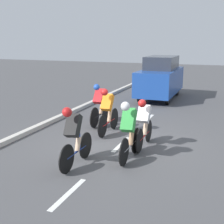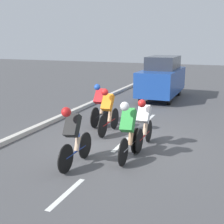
{
  "view_description": "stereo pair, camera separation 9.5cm",
  "coord_description": "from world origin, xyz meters",
  "px_view_note": "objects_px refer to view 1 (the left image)",
  "views": [
    {
      "loc": [
        -2.85,
        8.17,
        3.02
      ],
      "look_at": [
        0.29,
        -0.02,
        0.95
      ],
      "focal_mm": 50.0,
      "sensor_mm": 36.0,
      "label": 1
    },
    {
      "loc": [
        -2.93,
        8.13,
        3.02
      ],
      "look_at": [
        0.29,
        -0.02,
        0.95
      ],
      "focal_mm": 50.0,
      "sensor_mm": 36.0,
      "label": 2
    }
  ],
  "objects_px": {
    "cyclist_green": "(129,129)",
    "cyclist_red": "(100,104)",
    "cyclist_orange": "(108,110)",
    "cyclist_black": "(74,135)",
    "support_car": "(160,78)",
    "cyclist_white": "(144,122)"
  },
  "relations": [
    {
      "from": "cyclist_green",
      "to": "cyclist_black",
      "type": "height_order",
      "value": "cyclist_green"
    },
    {
      "from": "cyclist_red",
      "to": "cyclist_white",
      "type": "height_order",
      "value": "cyclist_red"
    },
    {
      "from": "cyclist_orange",
      "to": "cyclist_black",
      "type": "height_order",
      "value": "cyclist_orange"
    },
    {
      "from": "cyclist_red",
      "to": "cyclist_white",
      "type": "relative_size",
      "value": 1.07
    },
    {
      "from": "support_car",
      "to": "cyclist_orange",
      "type": "bearing_deg",
      "value": 87.74
    },
    {
      "from": "cyclist_white",
      "to": "cyclist_black",
      "type": "xyz_separation_m",
      "value": [
        1.21,
        1.87,
        0.04
      ]
    },
    {
      "from": "cyclist_black",
      "to": "support_car",
      "type": "bearing_deg",
      "value": -90.1
    },
    {
      "from": "cyclist_white",
      "to": "cyclist_red",
      "type": "bearing_deg",
      "value": -40.4
    },
    {
      "from": "cyclist_red",
      "to": "support_car",
      "type": "distance_m",
      "value": 5.79
    },
    {
      "from": "cyclist_orange",
      "to": "cyclist_black",
      "type": "relative_size",
      "value": 1.05
    },
    {
      "from": "cyclist_white",
      "to": "support_car",
      "type": "height_order",
      "value": "support_car"
    },
    {
      "from": "cyclist_red",
      "to": "support_car",
      "type": "height_order",
      "value": "support_car"
    },
    {
      "from": "cyclist_red",
      "to": "cyclist_orange",
      "type": "bearing_deg",
      "value": 126.5
    },
    {
      "from": "cyclist_orange",
      "to": "cyclist_green",
      "type": "distance_m",
      "value": 2.33
    },
    {
      "from": "cyclist_black",
      "to": "cyclist_red",
      "type": "bearing_deg",
      "value": -76.06
    },
    {
      "from": "cyclist_orange",
      "to": "support_car",
      "type": "bearing_deg",
      "value": -92.26
    },
    {
      "from": "cyclist_green",
      "to": "cyclist_white",
      "type": "xyz_separation_m",
      "value": [
        -0.11,
        -1.01,
        -0.06
      ]
    },
    {
      "from": "cyclist_green",
      "to": "cyclist_red",
      "type": "bearing_deg",
      "value": -54.55
    },
    {
      "from": "cyclist_orange",
      "to": "cyclist_red",
      "type": "bearing_deg",
      "value": -53.5
    },
    {
      "from": "cyclist_white",
      "to": "support_car",
      "type": "xyz_separation_m",
      "value": [
        1.19,
        -7.51,
        0.32
      ]
    },
    {
      "from": "cyclist_white",
      "to": "cyclist_black",
      "type": "distance_m",
      "value": 2.23
    },
    {
      "from": "cyclist_white",
      "to": "cyclist_black",
      "type": "bearing_deg",
      "value": 57.22
    }
  ]
}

